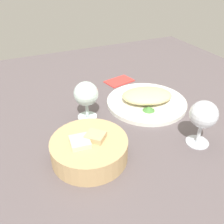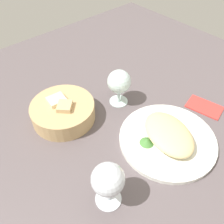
{
  "view_description": "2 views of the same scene",
  "coord_description": "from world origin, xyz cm",
  "px_view_note": "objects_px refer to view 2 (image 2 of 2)",
  "views": [
    {
      "loc": [
        30.74,
        57.66,
        43.73
      ],
      "look_at": [
        5.27,
        2.3,
        4.55
      ],
      "focal_mm": 39.17,
      "sensor_mm": 36.0,
      "label": 1
    },
    {
      "loc": [
        -31.0,
        35.24,
        53.6
      ],
      "look_at": [
        5.98,
        2.47,
        3.4
      ],
      "focal_mm": 37.44,
      "sensor_mm": 36.0,
      "label": 2
    }
  ],
  "objects_px": {
    "bread_basket": "(63,111)",
    "wine_glass_near": "(119,83)",
    "plate": "(167,139)",
    "wine_glass_far": "(108,181)",
    "folded_napkin": "(205,106)"
  },
  "relations": [
    {
      "from": "bread_basket",
      "to": "wine_glass_near",
      "type": "height_order",
      "value": "wine_glass_near"
    },
    {
      "from": "bread_basket",
      "to": "wine_glass_far",
      "type": "relative_size",
      "value": 1.48
    },
    {
      "from": "folded_napkin",
      "to": "wine_glass_far",
      "type": "bearing_deg",
      "value": 80.36
    },
    {
      "from": "bread_basket",
      "to": "wine_glass_near",
      "type": "relative_size",
      "value": 1.58
    },
    {
      "from": "plate",
      "to": "wine_glass_near",
      "type": "bearing_deg",
      "value": -2.43
    },
    {
      "from": "folded_napkin",
      "to": "plate",
      "type": "bearing_deg",
      "value": 79.03
    },
    {
      "from": "plate",
      "to": "bread_basket",
      "type": "xyz_separation_m",
      "value": [
        0.27,
        0.17,
        0.02
      ]
    },
    {
      "from": "plate",
      "to": "bread_basket",
      "type": "distance_m",
      "value": 0.32
    },
    {
      "from": "wine_glass_near",
      "to": "wine_glass_far",
      "type": "relative_size",
      "value": 0.94
    },
    {
      "from": "wine_glass_near",
      "to": "wine_glass_far",
      "type": "bearing_deg",
      "value": 133.24
    },
    {
      "from": "plate",
      "to": "wine_glass_far",
      "type": "height_order",
      "value": "wine_glass_far"
    },
    {
      "from": "plate",
      "to": "wine_glass_far",
      "type": "relative_size",
      "value": 2.11
    },
    {
      "from": "bread_basket",
      "to": "folded_napkin",
      "type": "height_order",
      "value": "bread_basket"
    },
    {
      "from": "folded_napkin",
      "to": "bread_basket",
      "type": "bearing_deg",
      "value": 41.45
    },
    {
      "from": "plate",
      "to": "wine_glass_near",
      "type": "distance_m",
      "value": 0.23
    }
  ]
}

